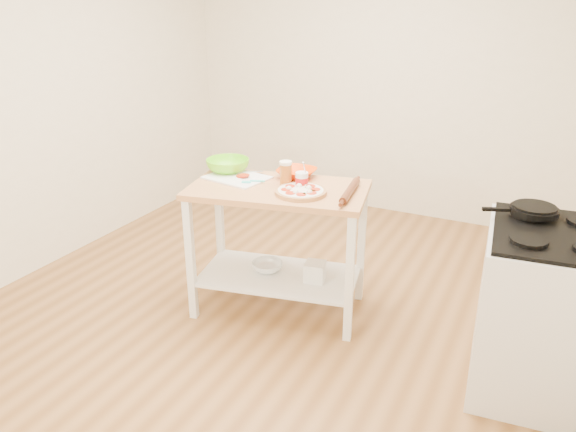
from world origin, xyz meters
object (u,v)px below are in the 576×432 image
(yogurt_tub, at_px, (302,180))
(shelf_bin, at_px, (315,272))
(skillet, at_px, (533,210))
(shelf_glass_bowl, at_px, (267,267))
(knife, at_px, (238,171))
(beer_pint, at_px, (286,173))
(gas_stove, at_px, (543,312))
(cutting_board, at_px, (237,177))
(spatula, at_px, (252,181))
(prep_island, at_px, (278,223))
(rolling_pin, at_px, (350,191))
(pizza, at_px, (301,191))
(orange_bowl, at_px, (297,173))
(green_bowl, at_px, (228,166))

(yogurt_tub, height_order, shelf_bin, yogurt_tub)
(skillet, height_order, shelf_glass_bowl, skillet)
(shelf_glass_bowl, bearing_deg, knife, 157.05)
(knife, relative_size, beer_pint, 1.54)
(gas_stove, relative_size, shelf_bin, 8.38)
(cutting_board, xyz_separation_m, shelf_glass_bowl, (0.24, -0.03, -0.61))
(shelf_glass_bowl, relative_size, shelf_bin, 1.62)
(spatula, xyz_separation_m, yogurt_tub, (0.32, 0.08, 0.04))
(skillet, bearing_deg, prep_island, 160.65)
(shelf_glass_bowl, bearing_deg, rolling_pin, 5.98)
(cutting_board, bearing_deg, pizza, -0.24)
(orange_bowl, height_order, beer_pint, beer_pint)
(orange_bowl, height_order, green_bowl, green_bowl)
(prep_island, bearing_deg, beer_pint, 62.05)
(green_bowl, height_order, shelf_bin, green_bowl)
(skillet, xyz_separation_m, cutting_board, (-1.85, -0.04, -0.07))
(green_bowl, relative_size, shelf_glass_bowl, 1.40)
(skillet, relative_size, cutting_board, 0.88)
(pizza, relative_size, knife, 1.31)
(gas_stove, xyz_separation_m, knife, (-2.04, 0.23, 0.44))
(skillet, height_order, spatula, skillet)
(pizza, xyz_separation_m, green_bowl, (-0.65, 0.18, 0.03))
(cutting_board, xyz_separation_m, orange_bowl, (0.35, 0.20, 0.02))
(skillet, bearing_deg, beer_pint, 158.67)
(prep_island, height_order, yogurt_tub, yogurt_tub)
(cutting_board, height_order, spatula, cutting_board)
(pizza, height_order, cutting_board, pizza)
(prep_island, distance_m, cutting_board, 0.42)
(yogurt_tub, distance_m, shelf_bin, 0.64)
(skillet, relative_size, yogurt_tub, 2.16)
(skillet, relative_size, spatula, 2.80)
(spatula, bearing_deg, prep_island, -15.86)
(orange_bowl, xyz_separation_m, shelf_bin, (0.24, -0.20, -0.61))
(green_bowl, bearing_deg, cutting_board, -34.88)
(pizza, xyz_separation_m, knife, (-0.57, 0.18, 0.00))
(beer_pint, bearing_deg, shelf_bin, -4.95)
(cutting_board, relative_size, spatula, 3.19)
(prep_island, bearing_deg, shelf_bin, 7.36)
(knife, bearing_deg, orange_bowl, -9.95)
(cutting_board, bearing_deg, green_bowl, 154.82)
(gas_stove, distance_m, skillet, 0.55)
(yogurt_tub, bearing_deg, pizza, -67.96)
(gas_stove, xyz_separation_m, shelf_glass_bowl, (-1.76, 0.11, -0.18))
(yogurt_tub, bearing_deg, beer_pint, -175.90)
(gas_stove, height_order, skillet, gas_stove)
(prep_island, relative_size, beer_pint, 7.71)
(spatula, xyz_separation_m, orange_bowl, (0.20, 0.25, 0.02))
(spatula, height_order, knife, knife)
(rolling_pin, bearing_deg, shelf_glass_bowl, -174.02)
(gas_stove, height_order, green_bowl, gas_stove)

